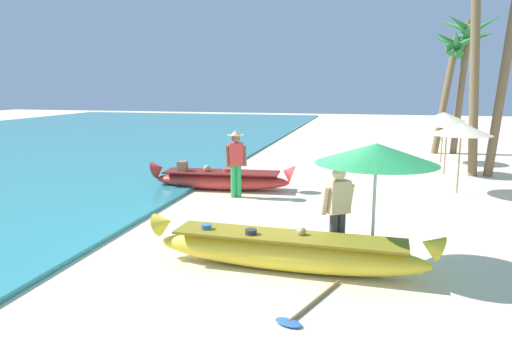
% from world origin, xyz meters
% --- Properties ---
extents(ground_plane, '(80.00, 80.00, 0.00)m').
position_xyz_m(ground_plane, '(0.00, 0.00, 0.00)').
color(ground_plane, beige).
extents(boat_yellow_foreground, '(4.68, 0.82, 0.84)m').
position_xyz_m(boat_yellow_foreground, '(0.31, -1.39, 0.31)').
color(boat_yellow_foreground, yellow).
rests_on(boat_yellow_foreground, ground).
extents(boat_red_midground, '(4.19, 1.10, 0.83)m').
position_xyz_m(boat_red_midground, '(-2.50, 3.97, 0.29)').
color(boat_red_midground, red).
rests_on(boat_red_midground, ground).
extents(person_vendor_hatted, '(0.58, 0.45, 1.77)m').
position_xyz_m(person_vendor_hatted, '(-1.84, 3.17, 1.02)').
color(person_vendor_hatted, green).
rests_on(person_vendor_hatted, ground).
extents(person_tourist_customer, '(0.56, 0.47, 1.63)m').
position_xyz_m(person_tourist_customer, '(1.06, -0.91, 0.92)').
color(person_tourist_customer, '#333842').
rests_on(person_tourist_customer, ground).
extents(patio_umbrella_large, '(1.91, 1.91, 2.02)m').
position_xyz_m(patio_umbrella_large, '(1.62, -0.97, 1.85)').
color(patio_umbrella_large, '#B7B7BC').
rests_on(patio_umbrella_large, ground).
extents(parasol_row_0, '(1.60, 1.60, 1.91)m').
position_xyz_m(parasol_row_0, '(3.89, 5.03, 1.75)').
color(parasol_row_0, '#8E6B47').
rests_on(parasol_row_0, ground).
extents(parasol_row_1, '(1.60, 1.60, 1.91)m').
position_xyz_m(parasol_row_1, '(3.97, 7.96, 1.75)').
color(parasol_row_1, '#8E6B47').
rests_on(parasol_row_1, ground).
extents(parasol_row_2, '(1.60, 1.60, 1.91)m').
position_xyz_m(parasol_row_2, '(4.19, 10.36, 1.75)').
color(parasol_row_2, '#8E6B47').
rests_on(parasol_row_2, ground).
extents(palm_tree_tall_inland, '(2.46, 2.55, 6.77)m').
position_xyz_m(palm_tree_tall_inland, '(4.46, 7.76, 5.30)').
color(palm_tree_tall_inland, brown).
rests_on(palm_tree_tall_inland, ground).
extents(palm_tree_mid_cluster, '(2.61, 2.68, 5.85)m').
position_xyz_m(palm_tree_mid_cluster, '(5.27, 13.17, 4.60)').
color(palm_tree_mid_cluster, brown).
rests_on(palm_tree_mid_cluster, ground).
extents(palm_tree_far_behind, '(2.54, 2.72, 5.19)m').
position_xyz_m(palm_tree_far_behind, '(4.84, 12.93, 4.21)').
color(palm_tree_far_behind, brown).
rests_on(palm_tree_far_behind, ground).
extents(paddle, '(0.75, 1.53, 0.05)m').
position_xyz_m(paddle, '(0.79, -2.68, 0.03)').
color(paddle, '#8E6B47').
rests_on(paddle, ground).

